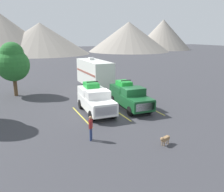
{
  "coord_description": "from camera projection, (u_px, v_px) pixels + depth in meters",
  "views": [
    {
      "loc": [
        -8.62,
        -17.36,
        6.71
      ],
      "look_at": [
        0.0,
        1.62,
        1.2
      ],
      "focal_mm": 37.14,
      "sensor_mm": 36.0,
      "label": 1
    }
  ],
  "objects": [
    {
      "name": "pickup_truck_b",
      "position": [
        129.0,
        96.0,
        21.82
      ],
      "size": [
        2.4,
        5.77,
        2.51
      ],
      "color": "#144723",
      "rests_on": "ground"
    },
    {
      "name": "camper_trailer_a",
      "position": [
        94.0,
        73.0,
        29.14
      ],
      "size": [
        2.44,
        8.45,
        3.92
      ],
      "color": "silver",
      "rests_on": "ground"
    },
    {
      "name": "mountain_ridge",
      "position": [
        18.0,
        36.0,
        82.25
      ],
      "size": [
        141.41,
        43.93,
        14.35
      ],
      "color": "gray",
      "rests_on": "ground"
    },
    {
      "name": "lot_stripe_b",
      "position": [
        117.0,
        111.0,
        20.98
      ],
      "size": [
        0.12,
        5.5,
        0.01
      ],
      "primitive_type": "cube",
      "color": "gold",
      "rests_on": "ground"
    },
    {
      "name": "pickup_truck_a",
      "position": [
        95.0,
        99.0,
        20.41
      ],
      "size": [
        2.43,
        5.31,
        2.68
      ],
      "color": "white",
      "rests_on": "ground"
    },
    {
      "name": "ground_plane",
      "position": [
        120.0,
        113.0,
        20.44
      ],
      "size": [
        240.0,
        240.0,
        0.0
      ],
      "primitive_type": "plane",
      "color": "#38383D"
    },
    {
      "name": "dog",
      "position": [
        164.0,
        139.0,
        14.46
      ],
      "size": [
        0.87,
        0.46,
        0.62
      ],
      "color": "olive",
      "rests_on": "ground"
    },
    {
      "name": "lot_stripe_c",
      "position": [
        147.0,
        107.0,
        22.3
      ],
      "size": [
        0.12,
        5.5,
        0.01
      ],
      "primitive_type": "cube",
      "color": "gold",
      "rests_on": "ground"
    },
    {
      "name": "lot_stripe_a",
      "position": [
        82.0,
        116.0,
        19.66
      ],
      "size": [
        0.12,
        5.5,
        0.01
      ],
      "primitive_type": "cube",
      "color": "gold",
      "rests_on": "ground"
    },
    {
      "name": "tree_a",
      "position": [
        13.0,
        62.0,
        25.45
      ],
      "size": [
        3.58,
        3.58,
        6.0
      ],
      "color": "brown",
      "rests_on": "ground"
    },
    {
      "name": "person_a",
      "position": [
        91.0,
        126.0,
        14.99
      ],
      "size": [
        0.31,
        0.32,
        1.69
      ],
      "color": "navy",
      "rests_on": "ground"
    }
  ]
}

